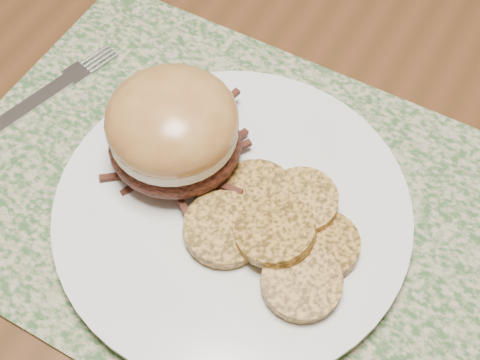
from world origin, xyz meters
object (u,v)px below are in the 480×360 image
dinner_plate (233,211)px  pork_sandwich (173,130)px  dining_table (402,182)px  fork (37,101)px

dinner_plate → pork_sandwich: bearing=164.7°
dinner_plate → pork_sandwich: size_ratio=1.92×
dining_table → pork_sandwich: size_ratio=11.11×
dining_table → fork: bearing=-155.9°
dining_table → pork_sandwich: pork_sandwich is taller
fork → pork_sandwich: bearing=15.5°
dining_table → fork: 0.35m
dinner_plate → fork: dinner_plate is taller
dining_table → dinner_plate: bearing=-122.9°
dining_table → dinner_plate: 0.20m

